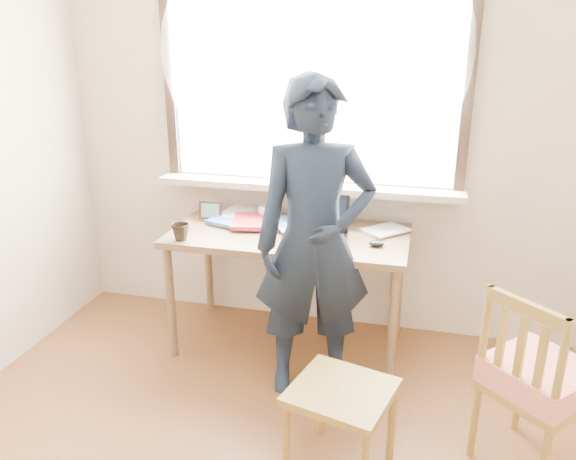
% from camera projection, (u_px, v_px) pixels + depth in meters
% --- Properties ---
extents(room_shell, '(3.52, 4.02, 2.61)m').
position_uv_depth(room_shell, '(242.00, 98.00, 1.55)').
color(room_shell, beige).
rests_on(room_shell, ground).
extents(desk, '(1.35, 0.68, 0.72)m').
position_uv_depth(desk, '(289.00, 245.00, 3.24)').
color(desk, brown).
rests_on(desk, ground).
extents(laptop, '(0.34, 0.29, 0.23)m').
position_uv_depth(laptop, '(318.00, 228.00, 3.12)').
color(laptop, black).
rests_on(laptop, desk).
extents(mug_white, '(0.15, 0.15, 0.09)m').
position_uv_depth(mug_white, '(267.00, 212.00, 3.43)').
color(mug_white, white).
rests_on(mug_white, desk).
extents(mug_dark, '(0.14, 0.14, 0.09)m').
position_uv_depth(mug_dark, '(180.00, 232.00, 3.08)').
color(mug_dark, black).
rests_on(mug_dark, desk).
extents(mouse, '(0.08, 0.06, 0.03)m').
position_uv_depth(mouse, '(377.00, 244.00, 3.00)').
color(mouse, black).
rests_on(mouse, desk).
extents(desk_clutter, '(0.68, 0.43, 0.05)m').
position_uv_depth(desk_clutter, '(285.00, 217.00, 3.41)').
color(desk_clutter, white).
rests_on(desk_clutter, desk).
extents(book_a, '(0.27, 0.32, 0.03)m').
position_uv_depth(book_a, '(248.00, 213.00, 3.51)').
color(book_a, white).
rests_on(book_a, desk).
extents(book_b, '(0.29, 0.30, 0.02)m').
position_uv_depth(book_b, '(375.00, 226.00, 3.28)').
color(book_b, white).
rests_on(book_b, desk).
extents(picture_frame, '(0.14, 0.03, 0.11)m').
position_uv_depth(picture_frame, '(211.00, 212.00, 3.40)').
color(picture_frame, black).
rests_on(picture_frame, desk).
extents(work_chair, '(0.49, 0.47, 0.41)m').
position_uv_depth(work_chair, '(341.00, 402.00, 2.35)').
color(work_chair, olive).
rests_on(work_chair, ground).
extents(side_chair, '(0.54, 0.54, 0.84)m').
position_uv_depth(side_chair, '(537.00, 379.00, 2.34)').
color(side_chair, olive).
rests_on(side_chair, ground).
extents(person, '(0.69, 0.56, 1.64)m').
position_uv_depth(person, '(315.00, 242.00, 2.79)').
color(person, black).
rests_on(person, ground).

